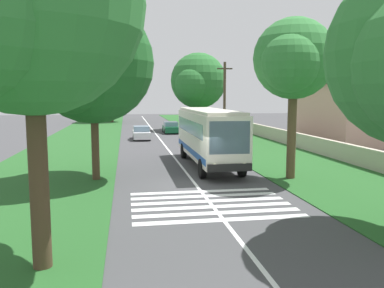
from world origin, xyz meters
The scene contains 16 objects.
ground centered at (0.00, 0.00, 0.00)m, with size 160.00×160.00×0.00m, color #424244.
grass_verge_left centered at (15.00, 8.20, 0.02)m, with size 120.00×8.00×0.04m, color #235623.
grass_verge_right centered at (15.00, -8.20, 0.02)m, with size 120.00×8.00×0.04m, color #235623.
centre_line centered at (15.00, 0.00, 0.00)m, with size 110.00×0.16×0.01m, color silver.
coach_bus centered at (5.30, -1.80, 2.15)m, with size 11.16×2.62×3.73m.
zebra_crossing centered at (-3.96, 0.00, 0.00)m, with size 4.95×6.80×0.01m.
trailing_car_0 centered at (22.09, 1.95, 0.67)m, with size 4.30×1.78×1.43m.
trailing_car_1 centered at (28.69, -1.90, 0.67)m, with size 4.30×1.78×1.43m.
roadside_tree_left_0 centered at (1.85, 5.42, 6.21)m, with size 7.78×6.54×9.62m.
roadside_tree_left_1 centered at (50.98, 6.22, 5.86)m, with size 8.81×7.20×9.60m.
roadside_tree_left_2 centered at (-9.53, 6.02, 6.81)m, with size 7.01×5.77×9.84m.
roadside_tree_right_1 centered at (0.41, -5.38, 6.48)m, with size 5.24×4.41×8.80m.
roadside_tree_right_2 centered at (33.21, -6.02, 6.42)m, with size 8.74×7.48×10.32m.
utility_pole centered at (15.14, -5.34, 3.98)m, with size 0.24×1.40×7.60m.
roadside_wall centered at (20.00, -11.60, 0.68)m, with size 70.00×0.40×1.28m, color #B2A893.
roadside_building centered at (15.72, -19.03, 3.40)m, with size 11.09×9.26×6.69m.
Camera 1 is at (-20.33, 3.54, 4.64)m, focal length 37.29 mm.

